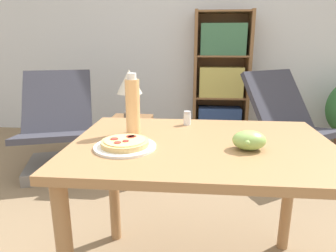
{
  "coord_description": "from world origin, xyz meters",
  "views": [
    {
      "loc": [
        0.11,
        -1.16,
        1.14
      ],
      "look_at": [
        -0.0,
        0.07,
        0.79
      ],
      "focal_mm": 32.0,
      "sensor_mm": 36.0,
      "label": 1
    }
  ],
  "objects_px": {
    "lounge_chair_near": "(58,140)",
    "drink_bottle": "(133,106)",
    "lounge_chair_far": "(289,139)",
    "bookshelf": "(221,80)",
    "pizza_on_plate": "(125,144)",
    "salt_shaker": "(187,118)",
    "grape_bunch": "(249,140)",
    "side_table": "(132,148)",
    "table_lamp": "(129,84)"
  },
  "relations": [
    {
      "from": "drink_bottle",
      "to": "lounge_chair_far",
      "type": "height_order",
      "value": "drink_bottle"
    },
    {
      "from": "salt_shaker",
      "to": "bookshelf",
      "type": "distance_m",
      "value": 2.16
    },
    {
      "from": "pizza_on_plate",
      "to": "salt_shaker",
      "type": "xyz_separation_m",
      "value": [
        0.24,
        0.37,
        0.02
      ]
    },
    {
      "from": "salt_shaker",
      "to": "drink_bottle",
      "type": "bearing_deg",
      "value": -144.1
    },
    {
      "from": "pizza_on_plate",
      "to": "lounge_chair_far",
      "type": "xyz_separation_m",
      "value": [
        1.13,
        1.57,
        -0.46
      ]
    },
    {
      "from": "lounge_chair_far",
      "to": "table_lamp",
      "type": "distance_m",
      "value": 1.52
    },
    {
      "from": "grape_bunch",
      "to": "side_table",
      "type": "distance_m",
      "value": 1.56
    },
    {
      "from": "lounge_chair_far",
      "to": "side_table",
      "type": "bearing_deg",
      "value": 157.73
    },
    {
      "from": "bookshelf",
      "to": "lounge_chair_near",
      "type": "bearing_deg",
      "value": -143.22
    },
    {
      "from": "pizza_on_plate",
      "to": "lounge_chair_near",
      "type": "bearing_deg",
      "value": 125.0
    },
    {
      "from": "grape_bunch",
      "to": "drink_bottle",
      "type": "bearing_deg",
      "value": 161.02
    },
    {
      "from": "pizza_on_plate",
      "to": "lounge_chair_far",
      "type": "bearing_deg",
      "value": 54.23
    },
    {
      "from": "drink_bottle",
      "to": "lounge_chair_near",
      "type": "distance_m",
      "value": 1.61
    },
    {
      "from": "bookshelf",
      "to": "side_table",
      "type": "bearing_deg",
      "value": -124.72
    },
    {
      "from": "drink_bottle",
      "to": "bookshelf",
      "type": "xyz_separation_m",
      "value": [
        0.58,
        2.3,
        -0.16
      ]
    },
    {
      "from": "pizza_on_plate",
      "to": "bookshelf",
      "type": "distance_m",
      "value": 2.56
    },
    {
      "from": "table_lamp",
      "to": "lounge_chair_near",
      "type": "bearing_deg",
      "value": 174.42
    },
    {
      "from": "salt_shaker",
      "to": "table_lamp",
      "type": "bearing_deg",
      "value": 118.38
    },
    {
      "from": "salt_shaker",
      "to": "lounge_chair_near",
      "type": "distance_m",
      "value": 1.62
    },
    {
      "from": "side_table",
      "to": "salt_shaker",
      "type": "bearing_deg",
      "value": -61.62
    },
    {
      "from": "grape_bunch",
      "to": "lounge_chair_far",
      "type": "bearing_deg",
      "value": 67.3
    },
    {
      "from": "salt_shaker",
      "to": "bookshelf",
      "type": "height_order",
      "value": "bookshelf"
    },
    {
      "from": "side_table",
      "to": "pizza_on_plate",
      "type": "bearing_deg",
      "value": -78.5
    },
    {
      "from": "pizza_on_plate",
      "to": "lounge_chair_near",
      "type": "relative_size",
      "value": 0.27
    },
    {
      "from": "grape_bunch",
      "to": "table_lamp",
      "type": "xyz_separation_m",
      "value": [
        -0.75,
        1.27,
        0.04
      ]
    },
    {
      "from": "pizza_on_plate",
      "to": "side_table",
      "type": "relative_size",
      "value": 0.47
    },
    {
      "from": "drink_bottle",
      "to": "salt_shaker",
      "type": "bearing_deg",
      "value": 35.9
    },
    {
      "from": "salt_shaker",
      "to": "lounge_chair_near",
      "type": "height_order",
      "value": "lounge_chair_near"
    },
    {
      "from": "grape_bunch",
      "to": "table_lamp",
      "type": "bearing_deg",
      "value": 120.6
    },
    {
      "from": "pizza_on_plate",
      "to": "bookshelf",
      "type": "relative_size",
      "value": 0.17
    },
    {
      "from": "table_lamp",
      "to": "lounge_chair_far",
      "type": "bearing_deg",
      "value": 11.5
    },
    {
      "from": "drink_bottle",
      "to": "lounge_chair_far",
      "type": "bearing_deg",
      "value": 50.46
    },
    {
      "from": "salt_shaker",
      "to": "side_table",
      "type": "bearing_deg",
      "value": 118.38
    },
    {
      "from": "pizza_on_plate",
      "to": "grape_bunch",
      "type": "height_order",
      "value": "grape_bunch"
    },
    {
      "from": "lounge_chair_far",
      "to": "bookshelf",
      "type": "xyz_separation_m",
      "value": [
        -0.56,
        0.92,
        0.42
      ]
    },
    {
      "from": "grape_bunch",
      "to": "drink_bottle",
      "type": "xyz_separation_m",
      "value": [
        -0.49,
        0.17,
        0.09
      ]
    },
    {
      "from": "lounge_chair_near",
      "to": "bookshelf",
      "type": "height_order",
      "value": "bookshelf"
    },
    {
      "from": "pizza_on_plate",
      "to": "salt_shaker",
      "type": "bearing_deg",
      "value": 57.4
    },
    {
      "from": "drink_bottle",
      "to": "lounge_chair_far",
      "type": "xyz_separation_m",
      "value": [
        1.14,
        1.38,
        -0.57
      ]
    },
    {
      "from": "salt_shaker",
      "to": "table_lamp",
      "type": "height_order",
      "value": "table_lamp"
    },
    {
      "from": "drink_bottle",
      "to": "table_lamp",
      "type": "relative_size",
      "value": 0.68
    },
    {
      "from": "lounge_chair_near",
      "to": "bookshelf",
      "type": "relative_size",
      "value": 0.61
    },
    {
      "from": "side_table",
      "to": "table_lamp",
      "type": "relative_size",
      "value": 1.29
    },
    {
      "from": "side_table",
      "to": "table_lamp",
      "type": "height_order",
      "value": "table_lamp"
    },
    {
      "from": "pizza_on_plate",
      "to": "lounge_chair_far",
      "type": "relative_size",
      "value": 0.26
    },
    {
      "from": "lounge_chair_far",
      "to": "side_table",
      "type": "height_order",
      "value": "lounge_chair_far"
    },
    {
      "from": "grape_bunch",
      "to": "lounge_chair_near",
      "type": "bearing_deg",
      "value": 137.15
    },
    {
      "from": "pizza_on_plate",
      "to": "lounge_chair_far",
      "type": "distance_m",
      "value": 1.99
    },
    {
      "from": "lounge_chair_near",
      "to": "drink_bottle",
      "type": "bearing_deg",
      "value": -68.58
    },
    {
      "from": "drink_bottle",
      "to": "side_table",
      "type": "bearing_deg",
      "value": 103.19
    }
  ]
}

